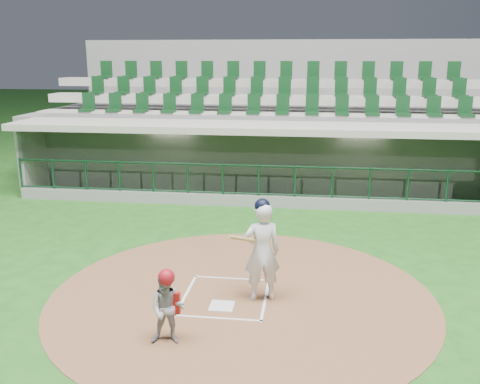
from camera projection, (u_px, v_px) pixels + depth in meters
The scene contains 8 objects.
ground at pixel (228, 291), 10.27m from camera, with size 120.00×120.00×0.00m, color #1A4D16.
dirt_circle at pixel (242, 296), 10.04m from camera, with size 7.20×7.20×0.01m, color brown.
home_plate at pixel (222, 306), 9.59m from camera, with size 0.43×0.43×0.02m, color silver.
batter_box_chalk at pixel (225, 297), 9.98m from camera, with size 1.55×1.80×0.01m.
dugout_structure at pixel (264, 163), 17.57m from camera, with size 16.40×3.70×3.00m.
seating_deck at pixel (272, 136), 20.39m from camera, with size 17.00×6.72×5.15m.
batter at pixel (262, 250), 9.67m from camera, with size 0.92×0.95×1.93m.
catcher at pixel (168, 307), 8.25m from camera, with size 0.60×0.49×1.23m.
Camera 1 is at (1.48, -9.37, 4.38)m, focal length 40.00 mm.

